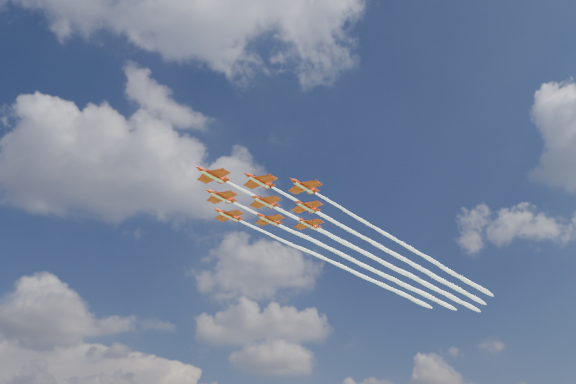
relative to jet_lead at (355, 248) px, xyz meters
name	(u,v)px	position (x,y,z in m)	size (l,w,h in m)	color
jet_lead	(355,248)	(0.00, 0.00, 0.00)	(102.75, 84.50, 2.58)	red
jet_row2_port	(388,251)	(11.62, 0.76, 0.00)	(102.75, 84.50, 2.58)	red
jet_row2_starb	(353,260)	(3.04, 11.24, 0.00)	(102.75, 84.50, 2.58)	red
jet_row3_port	(421,254)	(23.24, 1.52, 0.00)	(102.75, 84.50, 2.58)	red
jet_row3_centre	(385,263)	(14.66, 12.00, 0.00)	(102.75, 84.50, 2.58)	red
jet_row3_starb	(352,272)	(6.08, 22.48, 0.00)	(102.75, 84.50, 2.58)	red
jet_row4_port	(416,266)	(26.27, 12.76, 0.00)	(102.75, 84.50, 2.58)	red
jet_row4_starb	(383,274)	(17.69, 23.24, 0.00)	(102.75, 84.50, 2.58)	red
jet_tail	(412,277)	(29.31, 24.00, 0.00)	(102.75, 84.50, 2.58)	red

